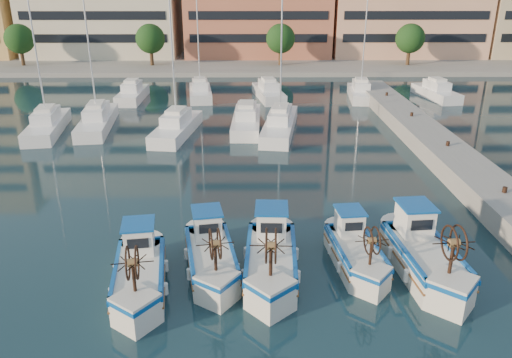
{
  "coord_description": "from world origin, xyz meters",
  "views": [
    {
      "loc": [
        -0.17,
        -17.71,
        11.33
      ],
      "look_at": [
        0.1,
        7.28,
        1.5
      ],
      "focal_mm": 35.0,
      "sensor_mm": 36.0,
      "label": 1
    }
  ],
  "objects_px": {
    "fishing_boat_a": "(139,270)",
    "fishing_boat_d": "(355,249)",
    "fishing_boat_b": "(211,253)",
    "fishing_boat_c": "(271,255)",
    "fishing_boat_e": "(423,253)"
  },
  "relations": [
    {
      "from": "fishing_boat_e",
      "to": "fishing_boat_d",
      "type": "bearing_deg",
      "value": 162.18
    },
    {
      "from": "fishing_boat_a",
      "to": "fishing_boat_d",
      "type": "distance_m",
      "value": 9.01
    },
    {
      "from": "fishing_boat_a",
      "to": "fishing_boat_b",
      "type": "xyz_separation_m",
      "value": [
        2.7,
        1.33,
        -0.02
      ]
    },
    {
      "from": "fishing_boat_c",
      "to": "fishing_boat_a",
      "type": "bearing_deg",
      "value": -166.46
    },
    {
      "from": "fishing_boat_b",
      "to": "fishing_boat_d",
      "type": "xyz_separation_m",
      "value": [
        6.14,
        0.36,
        -0.05
      ]
    },
    {
      "from": "fishing_boat_b",
      "to": "fishing_boat_e",
      "type": "height_order",
      "value": "fishing_boat_e"
    },
    {
      "from": "fishing_boat_e",
      "to": "fishing_boat_b",
      "type": "bearing_deg",
      "value": 173.44
    },
    {
      "from": "fishing_boat_b",
      "to": "fishing_boat_d",
      "type": "distance_m",
      "value": 6.15
    },
    {
      "from": "fishing_boat_a",
      "to": "fishing_boat_c",
      "type": "height_order",
      "value": "fishing_boat_c"
    },
    {
      "from": "fishing_boat_d",
      "to": "fishing_boat_e",
      "type": "distance_m",
      "value": 2.79
    },
    {
      "from": "fishing_boat_d",
      "to": "fishing_boat_e",
      "type": "bearing_deg",
      "value": -18.88
    },
    {
      "from": "fishing_boat_a",
      "to": "fishing_boat_c",
      "type": "distance_m",
      "value": 5.32
    },
    {
      "from": "fishing_boat_a",
      "to": "fishing_boat_e",
      "type": "bearing_deg",
      "value": -3.18
    },
    {
      "from": "fishing_boat_a",
      "to": "fishing_boat_e",
      "type": "relative_size",
      "value": 0.91
    },
    {
      "from": "fishing_boat_a",
      "to": "fishing_boat_d",
      "type": "relative_size",
      "value": 1.1
    }
  ]
}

